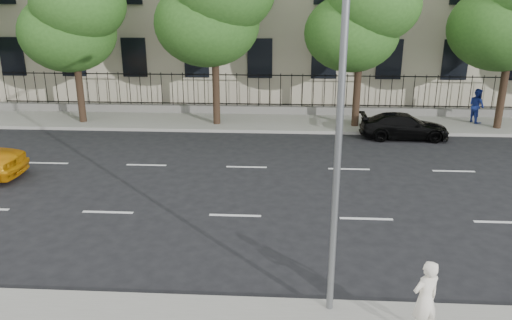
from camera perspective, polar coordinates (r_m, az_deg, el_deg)
The scene contains 10 objects.
ground at distance 13.26m, azimuth -3.49°, elevation -10.91°, with size 120.00×120.00×0.00m, color black.
far_sidewalk at distance 26.29m, azimuth 0.09°, elevation 4.41°, with size 60.00×4.00×0.15m, color gray.
lane_markings at distance 17.52m, azimuth -1.67°, elevation -3.24°, with size 49.60×4.62×0.01m, color silver, non-canonical shape.
iron_fence at distance 27.81m, azimuth 0.30°, elevation 6.41°, with size 30.00×0.50×2.20m.
street_light at distance 9.83m, azimuth 9.51°, elevation 10.30°, with size 0.25×3.32×8.05m.
tree_b at distance 26.92m, azimuth -20.22°, elevation 16.08°, with size 5.53×5.12×8.97m.
tree_d at distance 25.07m, azimuth 12.10°, elevation 16.65°, with size 5.34×4.94×8.84m.
black_sedan at distance 24.35m, azimuth 16.55°, elevation 3.72°, with size 1.66×4.07×1.18m, color black.
woman_near at distance 10.40m, azimuth 18.76°, elevation -14.83°, with size 0.59×0.39×1.63m, color white.
pedestrian_far at distance 28.02m, azimuth 23.90°, elevation 5.70°, with size 0.85×0.66×1.75m, color navy.
Camera 1 is at (1.48, -11.45, 6.53)m, focal length 35.00 mm.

